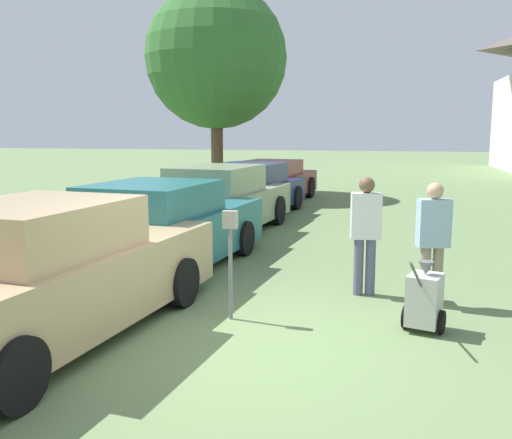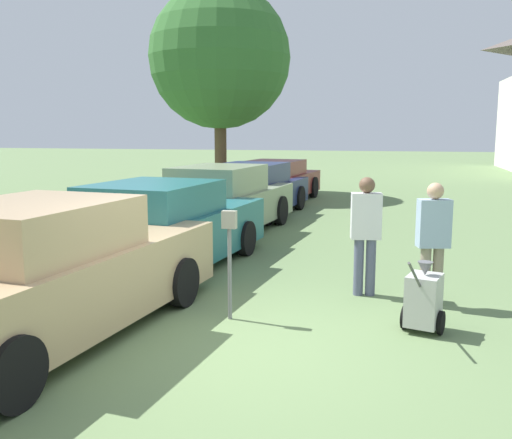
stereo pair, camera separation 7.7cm
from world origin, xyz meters
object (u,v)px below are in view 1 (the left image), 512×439
parked_car_maroon (273,182)px  person_worker (366,229)px  parked_car_sage (219,203)px  parked_car_tan (46,276)px  parked_car_teal (158,230)px  person_supervisor (433,236)px  parked_car_navy (250,191)px  equipment_cart (424,299)px  parking_meter (230,244)px

parked_car_maroon → person_worker: person_worker is taller
parked_car_sage → parked_car_tan: bearing=-83.8°
parked_car_teal → person_supervisor: (4.33, -0.94, 0.25)m
parked_car_navy → parked_car_maroon: parked_car_navy is taller
parked_car_maroon → equipment_cart: (4.19, -11.74, -0.27)m
parked_car_maroon → equipment_cart: parked_car_maroon is taller
parked_car_maroon → parking_meter: 11.98m
parked_car_sage → equipment_cart: (4.19, -5.58, -0.33)m
parked_car_navy → parked_car_tan: bearing=-83.8°
parked_car_maroon → equipment_cart: bearing=-64.1°
parked_car_maroon → person_supervisor: person_supervisor is taller
parked_car_maroon → parking_meter: parking_meter is taller
parked_car_navy → parked_car_maroon: (0.00, 3.19, -0.02)m
parked_car_teal → parked_car_sage: size_ratio=0.97×
parked_car_sage → person_supervisor: (4.33, -4.51, 0.23)m
parked_car_tan → parked_car_navy: (-0.00, 9.77, -0.05)m
parking_meter → person_supervisor: 2.75m
parked_car_tan → person_supervisor: 4.90m
parked_car_teal → parked_car_navy: bearing=96.2°
parked_car_navy → parked_car_maroon: size_ratio=1.04×
parked_car_sage → parked_car_maroon: 6.16m
parked_car_sage → parked_car_maroon: (0.00, 6.16, -0.07)m
parked_car_tan → person_supervisor: (4.33, 2.29, 0.22)m
parked_car_sage → parking_meter: bearing=-65.7°
parked_car_tan → parked_car_teal: 3.23m
person_worker → parked_car_sage: bearing=-60.2°
equipment_cart → parked_car_navy: bearing=132.0°
equipment_cart → person_supervisor: bearing=98.1°
parked_car_tan → person_worker: 4.31m
parked_car_teal → person_supervisor: 4.44m
parked_car_maroon → equipment_cart: 12.47m
parked_car_teal → person_supervisor: size_ratio=3.16×
person_worker → equipment_cart: bearing=109.5°
parked_car_teal → equipment_cart: bearing=-19.4°
parked_car_tan → equipment_cart: size_ratio=5.16×
parked_car_maroon → parked_car_teal: bearing=-83.8°
parked_car_tan → parked_car_teal: parked_car_tan is taller
parked_car_sage → person_worker: person_worker is taller
person_supervisor → equipment_cart: bearing=68.0°
parked_car_tan → equipment_cart: 4.37m
parked_car_maroon → person_worker: 10.93m
parked_car_teal → person_worker: person_worker is taller
parked_car_maroon → parked_car_tan: bearing=-83.8°
parked_car_teal → parked_car_maroon: size_ratio=1.09×
person_supervisor → parked_car_teal: bearing=-26.4°
equipment_cart → person_worker: bearing=134.7°
parking_meter → equipment_cart: parking_meter is taller
parked_car_maroon → parking_meter: bearing=-74.9°
parked_car_maroon → person_supervisor: (4.33, -10.67, 0.30)m
person_supervisor → parked_car_sage: bearing=-60.4°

